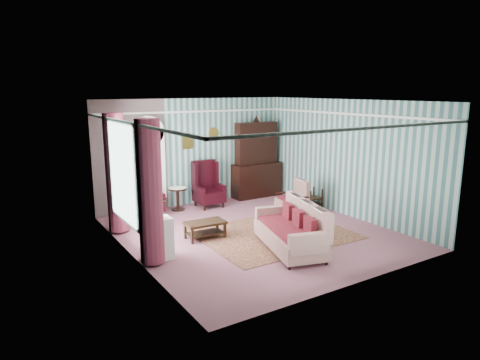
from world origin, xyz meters
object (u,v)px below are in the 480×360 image
bookcase (150,169)px  wingback_left (146,192)px  seated_woman (147,194)px  sofa (290,225)px  plant_stand (157,239)px  nest_table (312,198)px  floral_armchair (292,195)px  coffee_table (205,230)px  wingback_right (209,184)px  dresser_hutch (257,157)px  round_side_table (178,199)px

bookcase → wingback_left: 0.68m
seated_woman → sofa: 4.02m
sofa → plant_stand: bearing=84.4°
nest_table → floral_armchair: floral_armchair is taller
floral_armchair → coffee_table: 2.76m
bookcase → plant_stand: 3.39m
seated_woman → coffee_table: (0.49, -2.19, -0.40)m
bookcase → wingback_right: size_ratio=1.79×
dresser_hutch → bookcase: bearing=177.9°
bookcase → seated_woman: (-0.25, -0.39, -0.53)m
dresser_hutch → wingback_right: 1.86m
wingback_left → coffee_table: (0.49, -2.19, -0.44)m
round_side_table → nest_table: bearing=-28.2°
wingback_right → floral_armchair: wingback_right is taller
round_side_table → dresser_hutch: bearing=2.6°
sofa → floral_armchair: sofa is taller
plant_stand → dresser_hutch: bearing=35.1°
seated_woman → round_side_table: size_ratio=1.97×
dresser_hutch → wingback_left: dresser_hutch is taller
sofa → wingback_left: bearing=39.2°
wingback_left → round_side_table: 0.97m
seated_woman → round_side_table: seated_woman is taller
wingback_right → seated_woman: 1.75m
nest_table → plant_stand: bearing=-166.2°
dresser_hutch → nest_table: (0.57, -1.82, -0.91)m
seated_woman → wingback_right: bearing=0.0°
seated_woman → plant_stand: 2.87m
bookcase → sofa: bearing=-71.7°
sofa → floral_armchair: size_ratio=1.93×
dresser_hutch → nest_table: dresser_hutch is taller
wingback_right → coffee_table: size_ratio=1.45×
nest_table → sofa: size_ratio=0.27×
seated_woman → wingback_left: bearing=0.0°
nest_table → round_side_table: bearing=151.8°
wingback_right → sofa: (-0.15, -3.69, -0.10)m
round_side_table → coffee_table: bearing=-99.8°
wingback_right → coffee_table: bearing=-119.8°
nest_table → floral_armchair: size_ratio=0.53×
dresser_hutch → plant_stand: (-4.30, -3.02, -0.78)m
dresser_hutch → floral_armchair: dresser_hutch is taller
bookcase → coffee_table: (0.24, -2.58, -0.93)m
floral_armchair → bookcase: bearing=63.8°
dresser_hutch → floral_armchair: size_ratio=2.32×
round_side_table → floral_armchair: bearing=-39.7°
nest_table → floral_armchair: bearing=-166.4°
bookcase → floral_armchair: size_ratio=2.20×
bookcase → wingback_right: 1.63m
bookcase → sofa: (1.35, -4.08, -0.60)m
seated_woman → plant_stand: bearing=-106.2°
dresser_hutch → seated_woman: 3.56m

